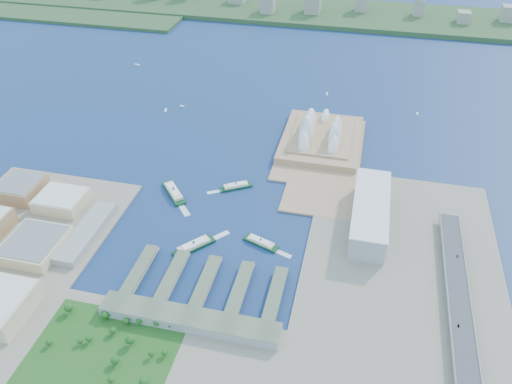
% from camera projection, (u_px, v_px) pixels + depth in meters
% --- Properties ---
extents(ground, '(3000.00, 3000.00, 0.00)m').
position_uv_depth(ground, '(214.00, 241.00, 652.74)').
color(ground, '#0F2646').
rests_on(ground, ground).
extents(south_land, '(720.00, 180.00, 3.00)m').
position_uv_depth(south_land, '(150.00, 382.00, 488.16)').
color(south_land, gray).
rests_on(south_land, ground).
extents(east_land, '(240.00, 500.00, 3.00)m').
position_uv_depth(east_land, '(402.00, 302.00, 568.68)').
color(east_land, gray).
rests_on(east_land, ground).
extents(peninsula, '(135.00, 220.00, 3.00)m').
position_uv_depth(peninsula, '(321.00, 148.00, 834.71)').
color(peninsula, '#A47E5A').
rests_on(peninsula, ground).
extents(far_shore, '(2200.00, 260.00, 12.00)m').
position_uv_depth(far_shore, '(316.00, 12.00, 1413.02)').
color(far_shore, '#2D4926').
rests_on(far_shore, ground).
extents(opera_house, '(134.00, 180.00, 58.00)m').
position_uv_depth(opera_house, '(322.00, 126.00, 832.50)').
color(opera_house, white).
rests_on(opera_house, peninsula).
extents(toaster_building, '(45.00, 155.00, 35.00)m').
position_uv_depth(toaster_building, '(370.00, 213.00, 666.92)').
color(toaster_building, gray).
rests_on(toaster_building, east_land).
extents(expressway, '(26.00, 340.00, 11.85)m').
position_uv_depth(expressway, '(459.00, 314.00, 545.40)').
color(expressway, gray).
rests_on(expressway, east_land).
extents(west_buildings, '(200.00, 280.00, 27.00)m').
position_uv_depth(west_buildings, '(9.00, 237.00, 634.33)').
color(west_buildings, '#9E744F').
rests_on(west_buildings, west_land).
extents(ferry_wharves, '(184.00, 90.00, 9.30)m').
position_uv_depth(ferry_wharves, '(206.00, 282.00, 588.92)').
color(ferry_wharves, '#4C5641').
rests_on(ferry_wharves, ground).
extents(terminal_building, '(200.00, 28.00, 12.00)m').
position_uv_depth(terminal_building, '(190.00, 320.00, 539.36)').
color(terminal_building, gray).
rests_on(terminal_building, south_land).
extents(park, '(150.00, 110.00, 16.00)m').
position_uv_depth(park, '(102.00, 347.00, 509.10)').
color(park, '#194714').
rests_on(park, south_land).
extents(far_skyline, '(1900.00, 140.00, 55.00)m').
position_uv_depth(far_skyline, '(316.00, 2.00, 1377.37)').
color(far_skyline, gray).
rests_on(far_skyline, far_shore).
extents(ferry_a, '(51.90, 56.86, 11.63)m').
position_uv_depth(ferry_a, '(174.00, 191.00, 731.79)').
color(ferry_a, '#0D361C').
rests_on(ferry_a, ground).
extents(ferry_b, '(47.79, 35.65, 9.16)m').
position_uv_depth(ferry_b, '(236.00, 185.00, 745.48)').
color(ferry_b, '#0D361C').
rests_on(ferry_b, ground).
extents(ferry_c, '(48.55, 52.98, 10.85)m').
position_uv_depth(ferry_c, '(194.00, 245.00, 639.95)').
color(ferry_c, '#0D361C').
rests_on(ferry_c, ground).
extents(ferry_d, '(50.24, 28.00, 9.24)m').
position_uv_depth(ferry_d, '(261.00, 241.00, 645.99)').
color(ferry_d, '#0D361C').
rests_on(ferry_d, ground).
extents(boat_a, '(7.02, 14.45, 2.70)m').
position_uv_depth(boat_a, '(166.00, 110.00, 945.01)').
color(boat_a, white).
rests_on(boat_a, ground).
extents(boat_b, '(9.27, 3.64, 2.46)m').
position_uv_depth(boat_b, '(182.00, 106.00, 959.01)').
color(boat_b, white).
rests_on(boat_b, ground).
extents(boat_c, '(3.86, 10.51, 2.32)m').
position_uv_depth(boat_c, '(417.00, 114.00, 934.58)').
color(boat_c, white).
rests_on(boat_c, ground).
extents(boat_d, '(14.69, 7.15, 2.43)m').
position_uv_depth(boat_d, '(137.00, 65.00, 1121.37)').
color(boat_d, white).
rests_on(boat_d, ground).
extents(boat_e, '(4.68, 12.21, 2.94)m').
position_uv_depth(boat_e, '(327.00, 94.00, 1001.51)').
color(boat_e, white).
rests_on(boat_e, ground).
extents(car_b, '(1.31, 3.75, 1.23)m').
position_uv_depth(car_b, '(459.00, 326.00, 524.81)').
color(car_b, slate).
rests_on(car_b, expressway).
extents(car_c, '(1.96, 4.82, 1.40)m').
position_uv_depth(car_c, '(458.00, 256.00, 608.91)').
color(car_c, slate).
rests_on(car_c, expressway).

